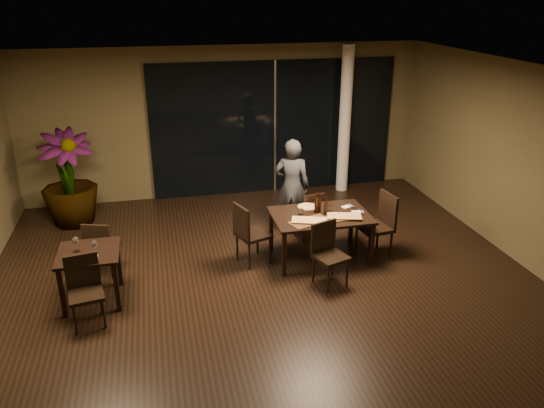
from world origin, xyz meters
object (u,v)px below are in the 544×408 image
Objects in this scene: chair_side_far at (101,246)px; chair_side_near at (85,286)px; potted_plant at (68,179)px; chair_main_right at (380,222)px; chair_main_near at (328,250)px; side_table at (89,260)px; chair_main_left at (248,231)px; bottle_b at (326,206)px; diner at (292,186)px; main_table at (320,219)px; bottle_a at (317,203)px; chair_main_far at (310,214)px; bottle_c at (319,203)px.

chair_side_near reaches higher than chair_side_far.
chair_main_right is at bearing -25.93° from potted_plant.
chair_side_near is at bearing 165.41° from chair_main_near.
chair_side_near is at bearing -86.78° from chair_main_right.
chair_main_left is at bearing 14.02° from side_table.
bottle_b is at bearing -104.64° from chair_main_right.
diner is (-1.13, 1.19, 0.26)m from chair_main_right.
chair_side_far reaches higher than side_table.
side_table is (-3.40, -0.50, -0.05)m from main_table.
chair_side_near is (-3.43, -0.99, -0.17)m from main_table.
bottle_b is (3.40, -0.19, 0.40)m from chair_side_far.
chair_side_far is 0.51× the size of potted_plant.
bottle_b is at bearing 123.73° from diner.
chair_main_right is 3.17× the size of bottle_a.
chair_main_left is 0.59× the size of diner.
chair_main_far is 1.31m from chair_main_left.
main_table is 1.65× the size of chair_side_near.
bottle_b is at bearing 5.39° from chair_side_near.
chair_main_near is (3.28, -0.23, -0.11)m from side_table.
side_table is 0.88× the size of chair_side_near.
chair_main_left is at bearing 14.51° from chair_side_near.
bottle_a is at bearing 9.89° from side_table.
bottle_b is (1.21, -0.08, 0.34)m from chair_main_left.
chair_side_far is 2.89× the size of bottle_c.
chair_side_far is at bearing 83.08° from side_table.
chair_main_right is (2.08, -0.18, 0.03)m from chair_main_left.
chair_main_right reaches higher than main_table.
chair_main_near is 0.93× the size of chair_main_left.
potted_plant is at bearing 2.99° from diner.
chair_main_right is at bearing 128.12° from chair_main_far.
chair_main_left is 3.25× the size of bottle_c.
main_table is 4.94× the size of bottle_c.
chair_main_near is 0.92m from bottle_c.
bottle_b is (4.04, -2.29, 0.03)m from potted_plant.
chair_side_far is at bearing 144.98° from chair_main_near.
chair_main_far is 0.88× the size of chair_main_left.
chair_side_near is at bearing -164.42° from bottle_b.
chair_main_far is at bearing 64.23° from chair_main_near.
chair_main_left is 1.09× the size of chair_side_near.
diner is at bearing -145.97° from chair_side_far.
chair_main_near is (-0.16, -1.38, 0.03)m from chair_main_far.
main_table is 1.88× the size of side_table.
bottle_a is 0.04m from bottle_c.
side_table is 2.34m from chair_main_left.
main_table is 4.57m from potted_plant.
chair_main_near is 1.29m from chair_main_left.
chair_main_right reaches higher than bottle_b.
bottle_b is at bearing 81.52° from chair_main_far.
chair_side_far is 3.34m from bottle_c.
side_table is 0.50m from chair_side_near.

